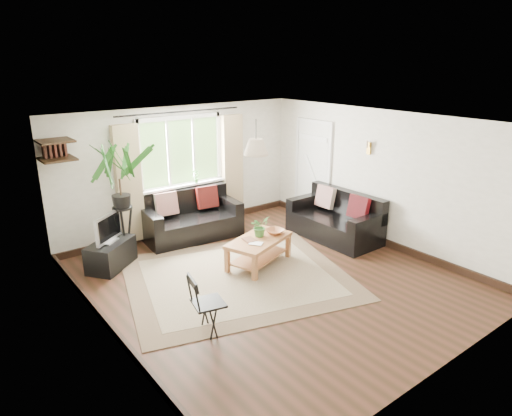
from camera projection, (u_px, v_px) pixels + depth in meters
floor at (272, 279)px, 6.99m from camera, size 5.50×5.50×0.00m
ceiling at (274, 122)px, 6.24m from camera, size 5.50×5.50×0.00m
wall_back at (181, 170)px, 8.69m from camera, size 5.00×0.02×2.40m
wall_front at (448, 273)px, 4.55m from camera, size 5.00×0.02×2.40m
wall_left at (103, 247)px, 5.17m from camera, size 0.02×5.50×2.40m
wall_right at (382, 179)px, 8.06m from camera, size 0.02×5.50×2.40m
rug at (238, 277)px, 7.05m from camera, size 3.95×3.63×0.02m
window at (181, 152)px, 8.55m from camera, size 2.50×0.16×2.16m
door at (313, 172)px, 9.39m from camera, size 0.06×0.96×2.06m
corner_shelf at (56, 150)px, 6.98m from camera, size 0.50×0.50×0.34m
pendant_lamp at (256, 143)px, 6.65m from camera, size 0.36×0.36×0.54m
wall_sconce at (368, 146)px, 8.08m from camera, size 0.12×0.12×0.28m
sofa_back at (192, 216)px, 8.50m from camera, size 1.84×1.06×0.83m
sofa_right at (334, 217)px, 8.49m from camera, size 1.75×0.88×0.82m
coffee_table at (259, 252)px, 7.42m from camera, size 1.27×0.96×0.46m
table_plant at (260, 226)px, 7.40m from camera, size 0.35×0.32×0.33m
bowl at (275, 231)px, 7.54m from camera, size 0.33×0.33×0.07m
book_a at (254, 245)px, 7.06m from camera, size 0.24×0.26×0.02m
book_b at (245, 241)px, 7.22m from camera, size 0.20×0.25×0.02m
tv_stand at (111, 254)px, 7.34m from camera, size 0.94×0.86×0.44m
tv at (108, 228)px, 7.19m from camera, size 0.63×0.55×0.49m
palm_stand at (122, 203)px, 7.44m from camera, size 0.95×0.95×1.97m
folding_chair at (208, 304)px, 5.54m from camera, size 0.48×0.48×0.78m
sill_plant at (196, 176)px, 8.78m from camera, size 0.14×0.10×0.27m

